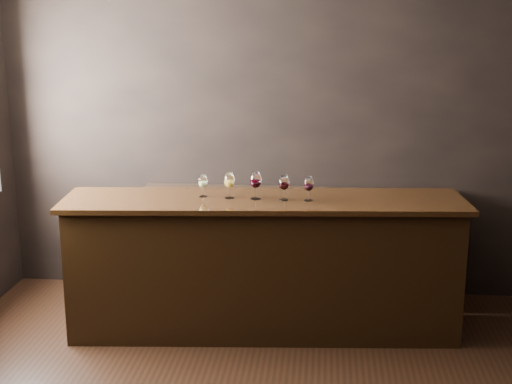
# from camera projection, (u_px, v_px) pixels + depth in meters

# --- Properties ---
(room_shell) EXTENTS (5.02, 4.52, 2.81)m
(room_shell) POSITION_uv_depth(u_px,v_px,m) (228.00, 124.00, 4.00)
(room_shell) COLOR black
(room_shell) RESTS_ON ground
(bar_counter) EXTENTS (2.98, 0.88, 1.03)m
(bar_counter) POSITION_uv_depth(u_px,v_px,m) (264.00, 268.00, 5.50)
(bar_counter) COLOR black
(bar_counter) RESTS_ON ground
(bar_top) EXTENTS (3.08, 0.96, 0.04)m
(bar_top) POSITION_uv_depth(u_px,v_px,m) (264.00, 201.00, 5.37)
(bar_top) COLOR black
(bar_top) RESTS_ON bar_counter
(back_bar_shelf) EXTENTS (2.67, 0.40, 0.96)m
(back_bar_shelf) POSITION_uv_depth(u_px,v_px,m) (296.00, 246.00, 6.14)
(back_bar_shelf) COLOR black
(back_bar_shelf) RESTS_ON ground
(glass_white) EXTENTS (0.07, 0.07, 0.17)m
(glass_white) POSITION_uv_depth(u_px,v_px,m) (203.00, 182.00, 5.40)
(glass_white) COLOR white
(glass_white) RESTS_ON bar_top
(glass_amber) EXTENTS (0.08, 0.08, 0.19)m
(glass_amber) POSITION_uv_depth(u_px,v_px,m) (229.00, 181.00, 5.35)
(glass_amber) COLOR white
(glass_amber) RESTS_ON bar_top
(glass_red_a) EXTENTS (0.09, 0.09, 0.21)m
(glass_red_a) POSITION_uv_depth(u_px,v_px,m) (256.00, 181.00, 5.32)
(glass_red_a) COLOR white
(glass_red_a) RESTS_ON bar_top
(glass_red_b) EXTENTS (0.08, 0.08, 0.19)m
(glass_red_b) POSITION_uv_depth(u_px,v_px,m) (284.00, 183.00, 5.30)
(glass_red_b) COLOR white
(glass_red_b) RESTS_ON bar_top
(glass_red_c) EXTENTS (0.08, 0.08, 0.18)m
(glass_red_c) POSITION_uv_depth(u_px,v_px,m) (309.00, 185.00, 5.28)
(glass_red_c) COLOR white
(glass_red_c) RESTS_ON bar_top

